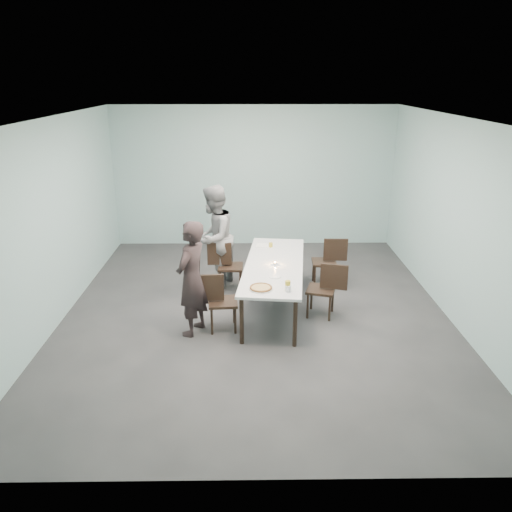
{
  "coord_description": "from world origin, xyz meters",
  "views": [
    {
      "loc": [
        -0.1,
        -7.16,
        3.55
      ],
      "look_at": [
        0.0,
        -0.12,
        1.0
      ],
      "focal_mm": 35.0,
      "sensor_mm": 36.0,
      "label": 1
    }
  ],
  "objects_px": {
    "tealight": "(275,264)",
    "chair_near_left": "(217,298)",
    "table": "(274,267)",
    "amber_tumbler": "(271,245)",
    "chair_near_right": "(326,286)",
    "water_tumbler": "(288,289)",
    "diner_near": "(192,279)",
    "chair_far_left": "(226,263)",
    "chair_far_right": "(329,259)",
    "side_plate": "(275,277)",
    "beer_glass": "(288,286)",
    "diner_far": "(214,238)",
    "pizza": "(261,288)"
  },
  "relations": [
    {
      "from": "chair_near_left",
      "to": "pizza",
      "type": "distance_m",
      "value": 0.73
    },
    {
      "from": "table",
      "to": "pizza",
      "type": "xyz_separation_m",
      "value": [
        -0.23,
        -0.98,
        0.08
      ]
    },
    {
      "from": "chair_near_left",
      "to": "side_plate",
      "type": "height_order",
      "value": "chair_near_left"
    },
    {
      "from": "chair_far_left",
      "to": "water_tumbler",
      "type": "bearing_deg",
      "value": -61.05
    },
    {
      "from": "diner_far",
      "to": "amber_tumbler",
      "type": "bearing_deg",
      "value": 105.66
    },
    {
      "from": "chair_far_right",
      "to": "amber_tumbler",
      "type": "xyz_separation_m",
      "value": [
        -1.04,
        -0.09,
        0.29
      ]
    },
    {
      "from": "chair_far_right",
      "to": "beer_glass",
      "type": "bearing_deg",
      "value": 68.38
    },
    {
      "from": "diner_far",
      "to": "diner_near",
      "type": "bearing_deg",
      "value": 11.89
    },
    {
      "from": "side_plate",
      "to": "pizza",
      "type": "bearing_deg",
      "value": -116.45
    },
    {
      "from": "diner_far",
      "to": "side_plate",
      "type": "relative_size",
      "value": 10.14
    },
    {
      "from": "chair_far_right",
      "to": "diner_near",
      "type": "bearing_deg",
      "value": 40.45
    },
    {
      "from": "table",
      "to": "tealight",
      "type": "bearing_deg",
      "value": -72.53
    },
    {
      "from": "beer_glass",
      "to": "amber_tumbler",
      "type": "xyz_separation_m",
      "value": [
        -0.16,
        1.87,
        -0.03
      ]
    },
    {
      "from": "tealight",
      "to": "chair_near_left",
      "type": "bearing_deg",
      "value": -141.84
    },
    {
      "from": "chair_near_right",
      "to": "amber_tumbler",
      "type": "relative_size",
      "value": 10.88
    },
    {
      "from": "table",
      "to": "pizza",
      "type": "bearing_deg",
      "value": -103.32
    },
    {
      "from": "table",
      "to": "amber_tumbler",
      "type": "distance_m",
      "value": 0.83
    },
    {
      "from": "chair_near_right",
      "to": "table",
      "type": "bearing_deg",
      "value": -4.96
    },
    {
      "from": "amber_tumbler",
      "to": "water_tumbler",
      "type": "bearing_deg",
      "value": -85.14
    },
    {
      "from": "chair_near_right",
      "to": "chair_far_left",
      "type": "bearing_deg",
      "value": -16.14
    },
    {
      "from": "chair_far_right",
      "to": "side_plate",
      "type": "height_order",
      "value": "chair_far_right"
    },
    {
      "from": "amber_tumbler",
      "to": "tealight",
      "type": "bearing_deg",
      "value": -87.77
    },
    {
      "from": "chair_near_left",
      "to": "amber_tumbler",
      "type": "distance_m",
      "value": 1.78
    },
    {
      "from": "chair_near_left",
      "to": "tealight",
      "type": "relative_size",
      "value": 15.54
    },
    {
      "from": "chair_near_left",
      "to": "chair_far_right",
      "type": "bearing_deg",
      "value": 36.39
    },
    {
      "from": "diner_far",
      "to": "pizza",
      "type": "relative_size",
      "value": 5.37
    },
    {
      "from": "amber_tumbler",
      "to": "table",
      "type": "bearing_deg",
      "value": -88.53
    },
    {
      "from": "side_plate",
      "to": "beer_glass",
      "type": "relative_size",
      "value": 1.2
    },
    {
      "from": "chair_far_left",
      "to": "diner_far",
      "type": "distance_m",
      "value": 0.49
    },
    {
      "from": "chair_near_right",
      "to": "amber_tumbler",
      "type": "height_order",
      "value": "chair_near_right"
    },
    {
      "from": "chair_near_right",
      "to": "water_tumbler",
      "type": "bearing_deg",
      "value": 65.88
    },
    {
      "from": "chair_far_left",
      "to": "chair_near_right",
      "type": "height_order",
      "value": "same"
    },
    {
      "from": "pizza",
      "to": "tealight",
      "type": "distance_m",
      "value": 0.97
    },
    {
      "from": "chair_far_left",
      "to": "tealight",
      "type": "height_order",
      "value": "chair_far_left"
    },
    {
      "from": "diner_near",
      "to": "water_tumbler",
      "type": "distance_m",
      "value": 1.37
    },
    {
      "from": "chair_near_right",
      "to": "chair_far_right",
      "type": "distance_m",
      "value": 1.24
    },
    {
      "from": "chair_far_left",
      "to": "amber_tumbler",
      "type": "distance_m",
      "value": 0.84
    },
    {
      "from": "chair_near_left",
      "to": "chair_far_right",
      "type": "xyz_separation_m",
      "value": [
        1.88,
        1.64,
        0.0
      ]
    },
    {
      "from": "chair_far_right",
      "to": "diner_far",
      "type": "height_order",
      "value": "diner_far"
    },
    {
      "from": "chair_far_right",
      "to": "water_tumbler",
      "type": "height_order",
      "value": "chair_far_right"
    },
    {
      "from": "side_plate",
      "to": "chair_far_right",
      "type": "bearing_deg",
      "value": 54.59
    },
    {
      "from": "diner_near",
      "to": "diner_far",
      "type": "height_order",
      "value": "diner_far"
    },
    {
      "from": "diner_near",
      "to": "water_tumbler",
      "type": "height_order",
      "value": "diner_near"
    },
    {
      "from": "chair_near_left",
      "to": "water_tumbler",
      "type": "distance_m",
      "value": 1.1
    },
    {
      "from": "chair_near_right",
      "to": "diner_far",
      "type": "height_order",
      "value": "diner_far"
    },
    {
      "from": "table",
      "to": "diner_near",
      "type": "distance_m",
      "value": 1.47
    },
    {
      "from": "chair_far_left",
      "to": "chair_far_right",
      "type": "height_order",
      "value": "same"
    },
    {
      "from": "chair_far_right",
      "to": "water_tumbler",
      "type": "relative_size",
      "value": 9.67
    },
    {
      "from": "table",
      "to": "diner_far",
      "type": "height_order",
      "value": "diner_far"
    },
    {
      "from": "chair_far_left",
      "to": "beer_glass",
      "type": "height_order",
      "value": "beer_glass"
    }
  ]
}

